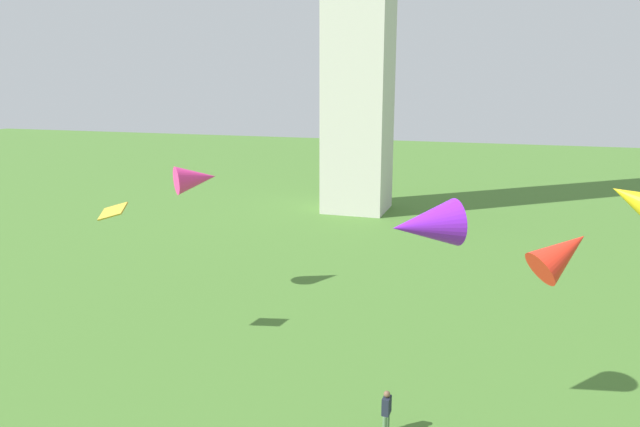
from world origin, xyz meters
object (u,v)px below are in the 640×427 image
at_px(kite_flying_1, 425,225).
at_px(kite_flying_2, 562,253).
at_px(kite_flying_0, 113,211).
at_px(kite_flying_4, 637,200).
at_px(person_0, 386,410).
at_px(kite_flying_5, 196,178).

distance_m(kite_flying_1, kite_flying_2, 8.37).
relative_size(kite_flying_0, kite_flying_4, 0.48).
bearing_deg(kite_flying_1, person_0, -85.36).
distance_m(kite_flying_0, kite_flying_2, 19.99).
xyz_separation_m(kite_flying_1, kite_flying_5, (-13.67, 9.34, -0.66)).
height_order(kite_flying_0, kite_flying_1, kite_flying_1).
bearing_deg(kite_flying_0, kite_flying_4, -168.33).
xyz_separation_m(kite_flying_0, kite_flying_1, (13.83, -2.40, 1.02)).
bearing_deg(person_0, kite_flying_2, -143.81).
bearing_deg(kite_flying_1, kite_flying_5, -156.75).
distance_m(person_0, kite_flying_1, 6.50).
height_order(kite_flying_2, kite_flying_5, kite_flying_2).
bearing_deg(kite_flying_4, kite_flying_1, -25.17).
bearing_deg(kite_flying_0, kite_flying_1, 165.41).
xyz_separation_m(person_0, kite_flying_2, (4.26, -6.82, 7.97)).
relative_size(person_0, kite_flying_0, 1.20).
bearing_deg(kite_flying_2, kite_flying_4, -48.39).
height_order(kite_flying_1, kite_flying_5, kite_flying_1).
relative_size(kite_flying_4, kite_flying_5, 1.04).
bearing_deg(kite_flying_1, kite_flying_4, 105.87).
relative_size(person_0, kite_flying_5, 0.60).
height_order(kite_flying_4, kite_flying_5, kite_flying_4).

